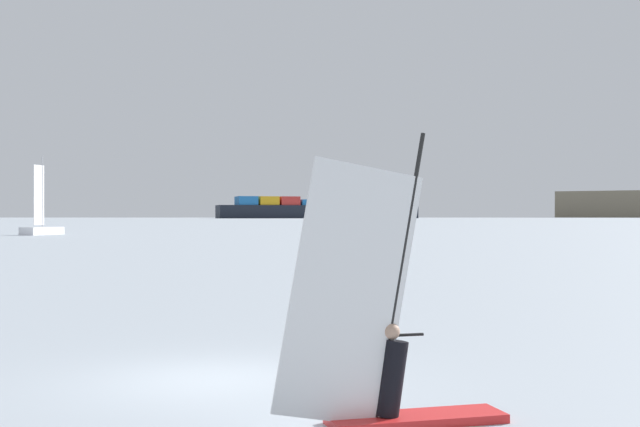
# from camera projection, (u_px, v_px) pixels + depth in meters

# --- Properties ---
(ground_plane) EXTENTS (4000.00, 4000.00, 0.00)m
(ground_plane) POSITION_uv_depth(u_px,v_px,m) (216.00, 379.00, 14.24)
(ground_plane) COLOR #9EA8B2
(windsurfer) EXTENTS (2.87, 2.09, 3.92)m
(windsurfer) POSITION_uv_depth(u_px,v_px,m) (382.00, 352.00, 11.06)
(windsurfer) COLOR red
(windsurfer) RESTS_ON ground_plane
(cargo_ship) EXTENTS (168.86, 125.56, 37.36)m
(cargo_ship) POSITION_uv_depth(u_px,v_px,m) (317.00, 209.00, 759.22)
(cargo_ship) COLOR black
(cargo_ship) RESTS_ON ground_plane
(distant_headland) EXTENTS (1397.08, 550.26, 31.43)m
(distant_headland) POSITION_uv_depth(u_px,v_px,m) (457.00, 206.00, 1225.72)
(distant_headland) COLOR #756B56
(distant_headland) RESTS_ON ground_plane
(small_sailboat) EXTENTS (2.68, 7.71, 11.20)m
(small_sailboat) POSITION_uv_depth(u_px,v_px,m) (42.00, 228.00, 118.43)
(small_sailboat) COLOR white
(small_sailboat) RESTS_ON ground_plane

